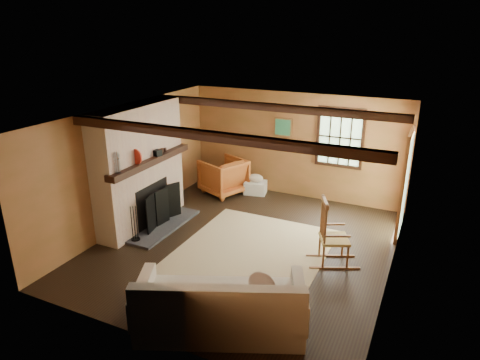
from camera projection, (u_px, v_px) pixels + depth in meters
The scene contains 10 objects.
ground at pixel (245, 246), 7.80m from camera, with size 5.50×5.50×0.00m, color black.
room_envelope at pixel (263, 158), 7.36m from camera, with size 5.02×5.52×2.44m.
fireplace at pixel (141, 172), 8.31m from camera, with size 1.02×2.30×2.40m.
rug at pixel (250, 253), 7.54m from camera, with size 2.50×3.00×0.01m, color tan.
rocking_chair at pixel (332, 237), 7.08m from camera, with size 0.94×0.74×1.16m.
sofa at pixel (221, 310), 5.55m from camera, with size 2.39×1.75×0.89m.
firewood_pile at pixel (220, 180), 10.72m from camera, with size 0.59×0.11×0.21m.
laundry_basket at pixel (256, 187), 10.14m from camera, with size 0.50×0.38×0.30m, color white.
basket_pillow at pixel (256, 178), 10.06m from camera, with size 0.36×0.29×0.18m, color beige.
armchair at pixel (223, 176), 10.08m from camera, with size 0.90×0.92×0.84m, color #BF6026.
Camera 1 is at (2.87, -6.28, 3.81)m, focal length 32.00 mm.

